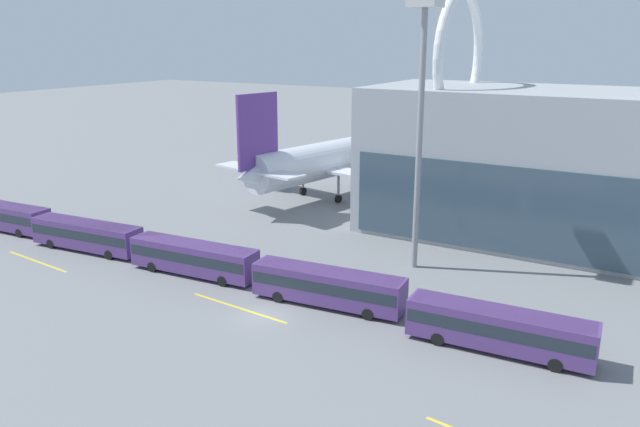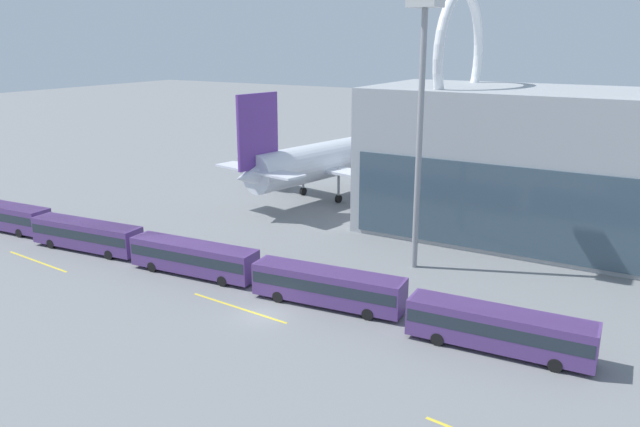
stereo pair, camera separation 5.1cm
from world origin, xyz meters
name	(u,v)px [view 1 (the left image)]	position (x,y,z in m)	size (l,w,h in m)	color
ground_plane	(263,315)	(0.00, 0.00, 0.00)	(440.00, 440.00, 0.00)	slate
airliner_at_gate_near	(325,160)	(-15.34, 36.73, 5.42)	(31.12, 33.79, 15.56)	silver
shuttle_bus_0	(3,215)	(-40.45, 3.85, 1.86)	(13.53, 3.63, 3.16)	#56387A
shuttle_bus_1	(87,234)	(-25.75, 3.82, 1.86)	(13.56, 3.87, 3.16)	#56387A
shuttle_bus_2	(194,256)	(-11.05, 4.17, 1.86)	(13.53, 3.64, 3.16)	#56387A
shuttle_bus_3	(328,285)	(3.64, 4.45, 1.86)	(13.56, 3.93, 3.16)	#56387A
shuttle_bus_4	(499,327)	(18.34, 3.79, 1.86)	(13.50, 3.42, 3.16)	#56387A
floodlight_mast	(421,93)	(6.44, 16.95, 17.16)	(2.70, 2.70, 25.34)	gray
lane_stripe_0	(37,261)	(-27.42, -1.23, 0.00)	(10.36, 0.25, 0.01)	yellow
lane_stripe_1	(238,308)	(-2.64, 0.16, 0.00)	(10.47, 0.25, 0.01)	yellow
lane_stripe_2	(236,267)	(-8.92, 7.87, 0.00)	(9.93, 0.25, 0.01)	yellow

